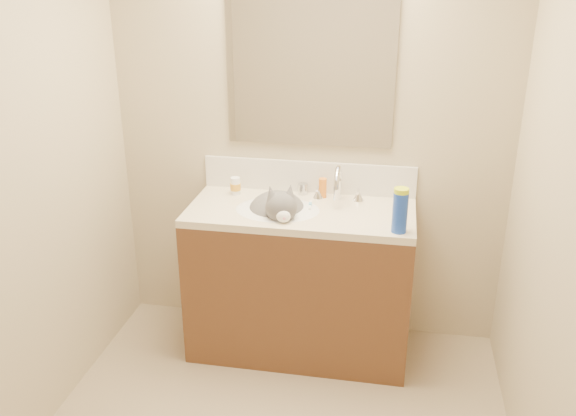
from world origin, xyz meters
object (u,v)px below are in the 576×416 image
at_px(vanity_cabinet, 300,283).
at_px(pill_bottle, 235,186).
at_px(spray_can, 400,213).
at_px(cat, 278,212).
at_px(basin, 278,221).
at_px(faucet, 338,187).
at_px(amber_bottle, 323,188).
at_px(silver_jar, 303,189).

xyz_separation_m(vanity_cabinet, pill_bottle, (-0.40, 0.15, 0.50)).
distance_m(pill_bottle, spray_can, 0.98).
bearing_deg(cat, basin, -107.23).
relative_size(faucet, pill_bottle, 2.85).
bearing_deg(amber_bottle, vanity_cabinet, -115.25).
xyz_separation_m(silver_jar, spray_can, (0.54, -0.43, 0.07)).
height_order(pill_bottle, amber_bottle, amber_bottle).
distance_m(faucet, silver_jar, 0.23).
xyz_separation_m(basin, cat, (-0.00, 0.01, 0.05)).
height_order(cat, pill_bottle, cat).
distance_m(cat, pill_bottle, 0.33).
distance_m(vanity_cabinet, faucet, 0.58).
height_order(basin, amber_bottle, amber_bottle).
relative_size(cat, amber_bottle, 4.31).
relative_size(vanity_cabinet, silver_jar, 19.31).
relative_size(cat, spray_can, 2.35).
distance_m(vanity_cabinet, amber_bottle, 0.55).
xyz_separation_m(silver_jar, amber_bottle, (0.12, -0.03, 0.02)).
relative_size(basin, amber_bottle, 4.12).
height_order(vanity_cabinet, cat, cat).
distance_m(silver_jar, amber_bottle, 0.12).
xyz_separation_m(basin, pill_bottle, (-0.28, 0.18, 0.12)).
xyz_separation_m(vanity_cabinet, faucet, (0.18, 0.14, 0.54)).
relative_size(basin, faucet, 1.61).
bearing_deg(amber_bottle, spray_can, -43.21).
distance_m(pill_bottle, amber_bottle, 0.49).
xyz_separation_m(basin, faucet, (0.30, 0.17, 0.16)).
xyz_separation_m(vanity_cabinet, cat, (-0.12, -0.02, 0.43)).
bearing_deg(cat, amber_bottle, 24.60).
relative_size(vanity_cabinet, pill_bottle, 12.23).
relative_size(amber_bottle, spray_can, 0.54).
bearing_deg(vanity_cabinet, faucet, 37.29).
xyz_separation_m(cat, spray_can, (0.63, -0.19, 0.12)).
height_order(amber_bottle, spray_can, spray_can).
relative_size(pill_bottle, spray_can, 0.49).
bearing_deg(cat, faucet, 7.01).
xyz_separation_m(basin, silver_jar, (0.10, 0.25, 0.10)).
bearing_deg(faucet, vanity_cabinet, -142.71).
bearing_deg(pill_bottle, spray_can, -21.42).
distance_m(vanity_cabinet, spray_can, 0.78).
xyz_separation_m(vanity_cabinet, silver_jar, (-0.02, 0.22, 0.48)).
distance_m(basin, amber_bottle, 0.33).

